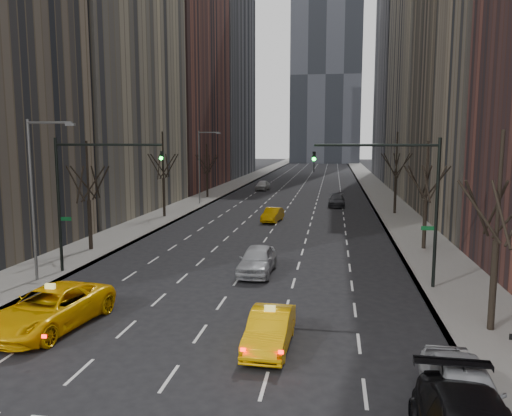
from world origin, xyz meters
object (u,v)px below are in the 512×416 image
at_px(taxi_sedan, 270,329).
at_px(parked_sedan_silver, 463,391).
at_px(taxi_suv, 51,308).
at_px(silver_sedan_ahead, 257,260).

height_order(taxi_sedan, parked_sedan_silver, parked_sedan_silver).
bearing_deg(parked_sedan_silver, taxi_suv, 163.50).
bearing_deg(taxi_sedan, parked_sedan_silver, -31.64).
distance_m(taxi_sedan, silver_sedan_ahead, 10.91).
relative_size(taxi_sedan, parked_sedan_silver, 0.91).
relative_size(taxi_sedan, silver_sedan_ahead, 0.90).
bearing_deg(taxi_suv, taxi_sedan, 4.43).
relative_size(taxi_suv, silver_sedan_ahead, 1.27).
relative_size(taxi_suv, parked_sedan_silver, 1.27).
bearing_deg(parked_sedan_silver, taxi_sedan, 146.52).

